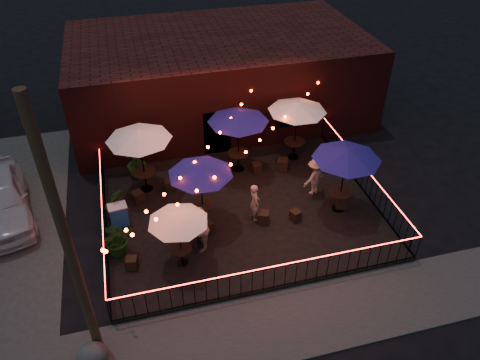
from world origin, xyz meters
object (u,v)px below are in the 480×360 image
at_px(cafe_table_4, 347,155).
at_px(cafe_table_1, 139,136).
at_px(cafe_table_3, 238,118).
at_px(cafe_table_2, 200,170).
at_px(boulder, 93,354).
at_px(cooler, 119,215).
at_px(utility_pole, 68,246).
at_px(cafe_table_5, 297,107).
at_px(cafe_table_0, 178,219).

bearing_deg(cafe_table_4, cafe_table_1, 155.88).
bearing_deg(cafe_table_3, cafe_table_2, -126.14).
xyz_separation_m(cafe_table_2, boulder, (-4.00, -4.74, -2.12)).
xyz_separation_m(cafe_table_1, cafe_table_2, (1.84, -2.48, -0.20)).
xyz_separation_m(cafe_table_2, cafe_table_3, (2.08, 2.85, 0.18)).
xyz_separation_m(cafe_table_2, cafe_table_4, (5.11, -0.63, 0.17)).
relative_size(cafe_table_1, boulder, 3.20).
distance_m(cooler, boulder, 5.46).
relative_size(cafe_table_1, cafe_table_4, 0.86).
xyz_separation_m(cooler, boulder, (-1.03, -5.36, -0.26)).
xyz_separation_m(cafe_table_3, boulder, (-6.09, -7.59, -2.30)).
relative_size(utility_pole, cafe_table_5, 2.56).
distance_m(cafe_table_3, cafe_table_5, 2.59).
bearing_deg(cafe_table_0, cafe_table_4, 11.21).
distance_m(cafe_table_3, cooler, 5.90).
bearing_deg(cafe_table_5, utility_pole, -139.07).
bearing_deg(cafe_table_2, cafe_table_3, 53.86).
distance_m(cafe_table_0, cooler, 3.47).
height_order(cafe_table_1, cafe_table_3, cafe_table_1).
height_order(cafe_table_1, cafe_table_2, cafe_table_1).
relative_size(cafe_table_1, cafe_table_2, 0.93).
bearing_deg(cafe_table_0, cafe_table_2, 59.76).
xyz_separation_m(utility_pole, cafe_table_1, (2.04, 6.77, -1.35)).
xyz_separation_m(cafe_table_2, cooler, (-2.98, 0.62, -1.86)).
xyz_separation_m(cafe_table_0, cooler, (-1.89, 2.48, -1.51)).
relative_size(cafe_table_5, boulder, 3.65).
relative_size(cafe_table_3, cafe_table_5, 0.95).
height_order(cafe_table_3, cooler, cafe_table_3).
relative_size(cafe_table_0, cooler, 2.59).
xyz_separation_m(utility_pole, cooler, (0.90, 4.91, -3.41)).
relative_size(utility_pole, boulder, 9.33).
distance_m(cafe_table_1, cafe_table_2, 3.09).
height_order(cafe_table_2, cafe_table_5, cafe_table_5).
bearing_deg(cafe_table_1, boulder, -106.71).
height_order(cafe_table_0, boulder, cafe_table_0).
relative_size(utility_pole, cafe_table_1, 2.92).
bearing_deg(cooler, cafe_table_0, -59.67).
distance_m(cafe_table_4, cooler, 8.43).
bearing_deg(cafe_table_3, cafe_table_4, -49.03).
distance_m(cafe_table_1, boulder, 7.89).
bearing_deg(utility_pole, cafe_table_3, 50.16).
bearing_deg(cafe_table_4, utility_pole, -157.84).
relative_size(cafe_table_1, cafe_table_3, 0.92).
distance_m(cafe_table_0, cafe_table_5, 7.61).
distance_m(cafe_table_1, cafe_table_5, 6.52).
bearing_deg(cafe_table_0, cafe_table_1, 99.85).
bearing_deg(utility_pole, cafe_table_5, 40.93).
xyz_separation_m(cafe_table_1, cafe_table_5, (6.49, 0.63, -0.04)).
distance_m(cafe_table_1, cooler, 3.00).
height_order(utility_pole, cafe_table_4, utility_pole).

